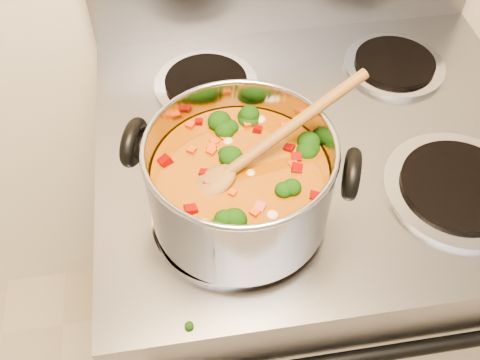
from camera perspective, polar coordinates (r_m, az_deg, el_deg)
The scene contains 4 objects.
electric_range at distance 1.32m, azimuth 6.31°, elevation -8.71°, with size 0.79×0.71×1.08m.
stockpot at distance 0.77m, azimuth 0.01°, elevation -0.24°, with size 0.33×0.27×0.16m.
wooden_spoon at distance 0.74m, azimuth 1.35°, elevation 2.73°, with size 0.28×0.15×0.11m.
cooktop_crumbs at distance 0.82m, azimuth -4.47°, elevation -4.74°, with size 0.29×0.34×0.01m.
Camera 1 is at (-0.30, 0.54, 1.60)m, focal length 40.00 mm.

